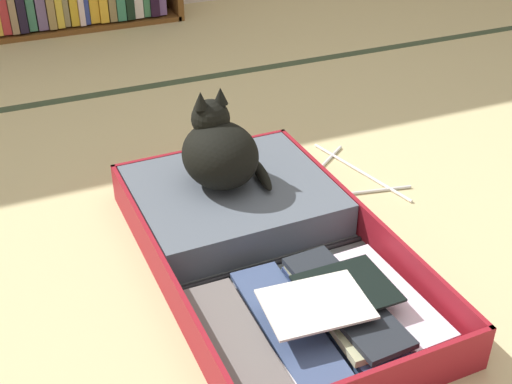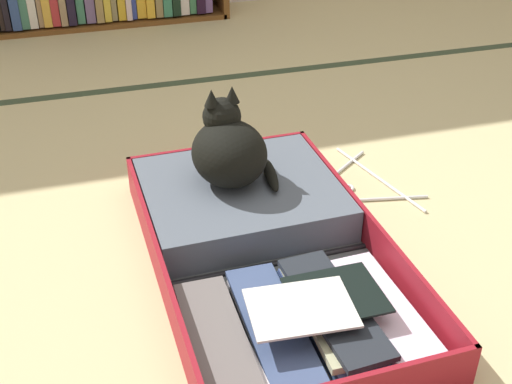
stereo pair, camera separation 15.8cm
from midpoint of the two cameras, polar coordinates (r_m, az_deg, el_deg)
The scene contains 5 objects.
ground_plane at distance 1.69m, azimuth 8.24°, elevation -8.36°, with size 10.00×10.00×0.00m, color #CBBD86.
tatami_border at distance 2.81m, azimuth -3.14°, elevation 9.40°, with size 4.80×0.05×0.00m.
open_suitcase at distance 1.77m, azimuth 2.77°, elevation -3.88°, with size 0.58×1.00×0.12m.
black_cat at distance 1.83m, azimuth 0.11°, elevation 3.58°, with size 0.25×0.25×0.26m.
clothes_hanger at distance 2.13m, azimuth 11.61°, elevation 0.84°, with size 0.27×0.43×0.01m.
Camera 2 is at (-0.52, -1.18, 1.09)m, focal length 47.23 mm.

